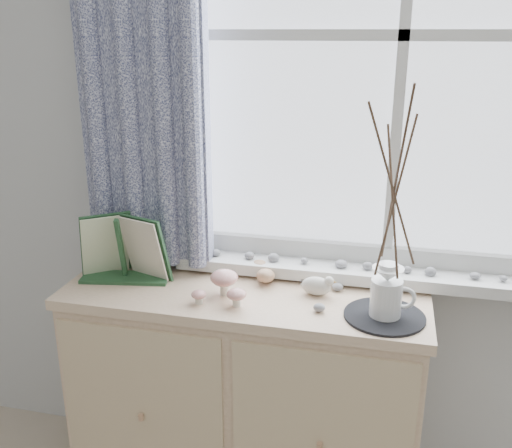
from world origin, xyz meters
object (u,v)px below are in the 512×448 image
sideboard (245,398)px  botanical_book (119,250)px  toadstool_cluster (224,284)px  twig_pitcher (395,187)px

sideboard → botanical_book: size_ratio=3.47×
sideboard → toadstool_cluster: size_ratio=6.86×
botanical_book → twig_pitcher: twig_pitcher is taller
sideboard → twig_pitcher: (0.46, -0.09, 0.83)m
sideboard → twig_pitcher: bearing=-10.8°
sideboard → botanical_book: bearing=-174.3°
sideboard → twig_pitcher: size_ratio=1.71×
botanical_book → toadstool_cluster: bearing=-14.4°
toadstool_cluster → twig_pitcher: (0.50, -0.01, 0.35)m
botanical_book → toadstool_cluster: 0.38m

